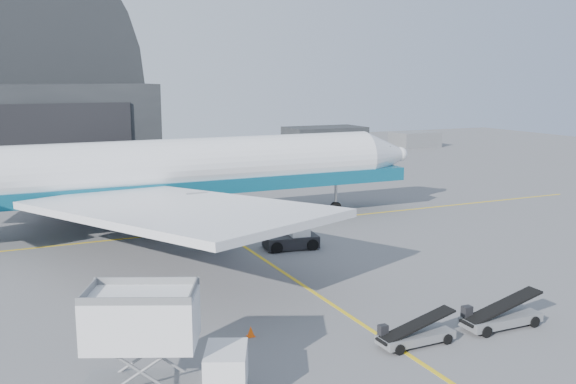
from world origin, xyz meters
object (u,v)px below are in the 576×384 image
airliner (156,172)px  belt_loader_a (415,335)px  catering_truck (157,348)px  pushback_tug (292,239)px  belt_loader_b (500,317)px

airliner → belt_loader_a: 29.86m
catering_truck → pushback_tug: catering_truck is taller
catering_truck → belt_loader_a: bearing=25.2°
pushback_tug → belt_loader_a: size_ratio=1.03×
belt_loader_b → airliner: bearing=110.7°
catering_truck → belt_loader_a: 12.74m
belt_loader_a → belt_loader_b: belt_loader_b is taller
airliner → catering_truck: bearing=-103.5°
catering_truck → belt_loader_b: bearing=24.6°
pushback_tug → catering_truck: bearing=-119.8°
catering_truck → pushback_tug: size_ratio=1.63×
belt_loader_a → belt_loader_b: size_ratio=0.89×
airliner → belt_loader_a: size_ratio=12.23×
belt_loader_a → pushback_tug: bearing=82.3°
belt_loader_b → belt_loader_a: bearing=179.7°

